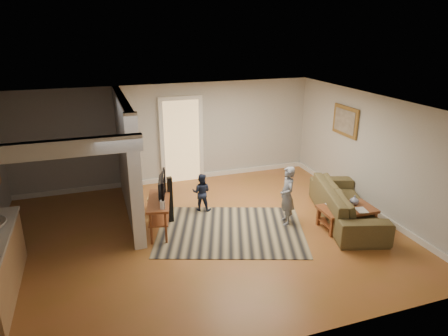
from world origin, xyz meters
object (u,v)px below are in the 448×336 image
Objects in this scene: sofa at (345,219)px; toddler at (202,210)px; coffee_table at (347,212)px; speaker_right at (139,193)px; tv_console at (159,203)px; toy_basket at (160,204)px; child at (286,223)px; speaker_left at (170,200)px.

toddler is at bearing 79.75° from sofa.
speaker_right is (-3.82, 2.00, 0.11)m from coffee_table.
tv_console reaches higher than toddler.
tv_console is 1.06m from speaker_right.
toddler is (0.88, -0.19, -0.19)m from toy_basket.
speaker_right is at bearing -108.05° from child.
speaker_right reaches higher than coffee_table.
coffee_table is at bearing 73.74° from child.
toddler is (1.02, 0.67, -0.62)m from tv_console.
coffee_table is at bearing -28.55° from toy_basket.
toy_basket is (-3.59, 1.58, 0.19)m from sofa.
sofa is at bearing 88.56° from child.
tv_console reaches higher than child.
sofa is 4.37m from speaker_right.
speaker_right is 1.05× the size of toddler.
speaker_right is (-3.99, 1.73, 0.44)m from sofa.
speaker_left is 0.85m from speaker_right.
speaker_left is at bearing -30.62° from speaker_right.
speaker_right is at bearing 11.02° from toddler.
tv_console is 1.37m from toddler.
child is (2.74, -1.47, -0.44)m from speaker_right.
coffee_table is 3.89m from toy_basket.
coffee_table is 3.70m from tv_console.
child is (2.48, -0.46, -0.62)m from tv_console.
speaker_right is 1.71× the size of toy_basket.
child is 1.85m from toddler.
child is 1.44× the size of toddler.
tv_console is at bearing -99.16° from toy_basket.
child is at bearing -8.13° from speaker_right.
tv_console is 2.60m from child.
sofa is at bearing 1.62° from tv_console.
tv_console is 2.20× the size of toy_basket.
speaker_right is 0.49m from toy_basket.
speaker_right reaches higher than toy_basket.
coffee_table is 1.30× the size of toddler.
speaker_right is 1.40m from toddler.
child is (-1.07, 0.53, -0.33)m from coffee_table.
toddler is (-1.46, 1.13, 0.00)m from child.
speaker_left is at bearing 64.55° from tv_console.
tv_console is 1.17× the size of speaker_left.
tv_console is 0.47m from speaker_left.
child reaches higher than sofa.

